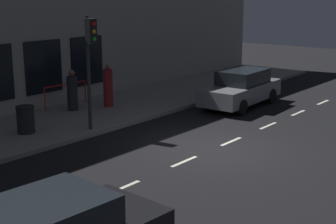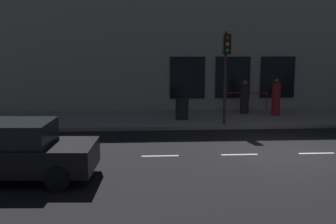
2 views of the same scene
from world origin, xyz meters
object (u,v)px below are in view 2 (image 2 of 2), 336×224
Objects in this scene: traffic_light at (226,60)px; parked_car_1 at (17,151)px; pedestrian_1 at (245,98)px; trash_bin at (182,109)px; pedestrian_0 at (276,99)px.

traffic_light is 0.95× the size of parked_car_1.
traffic_light is at bearing 45.10° from pedestrian_1.
pedestrian_1 is (2.84, -1.55, -2.03)m from traffic_light.
trash_bin is (1.49, 1.70, -2.31)m from traffic_light.
pedestrian_0 is (8.58, -9.81, 0.18)m from parked_car_1.
traffic_light is 2.39× the size of pedestrian_1.
trash_bin is at bearing 6.27° from pedestrian_1.
pedestrian_1 is (9.24, -8.43, 0.11)m from parked_car_1.
parked_car_1 is at bearing 31.42° from pedestrian_1.
pedestrian_0 is at bearing -81.57° from trash_bin.
pedestrian_0 reaches higher than pedestrian_1.
parked_car_1 is 13.03m from pedestrian_0.
pedestrian_1 is 3.53m from trash_bin.
pedestrian_1 is 1.76× the size of trash_bin.
pedestrian_1 is at bearing -67.52° from trash_bin.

